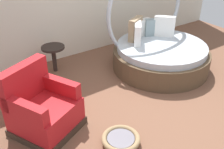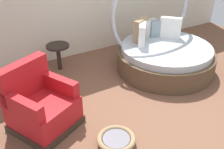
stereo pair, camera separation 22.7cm
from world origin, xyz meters
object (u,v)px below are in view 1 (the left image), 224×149
(pet_basket, at_px, (121,140))
(side_table, at_px, (53,51))
(red_armchair, at_px, (42,109))
(round_daybed, at_px, (158,49))

(pet_basket, relative_size, side_table, 0.98)
(red_armchair, distance_m, pet_basket, 1.14)
(red_armchair, height_order, side_table, red_armchair)
(red_armchair, xyz_separation_m, pet_basket, (0.70, -0.87, -0.26))
(round_daybed, bearing_deg, red_armchair, -169.49)
(round_daybed, relative_size, red_armchair, 1.85)
(round_daybed, xyz_separation_m, pet_basket, (-1.89, -1.35, -0.30))
(round_daybed, distance_m, pet_basket, 2.34)
(pet_basket, xyz_separation_m, side_table, (0.11, 2.33, 0.35))
(round_daybed, relative_size, pet_basket, 3.88)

